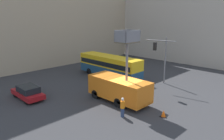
{
  "coord_description": "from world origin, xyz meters",
  "views": [
    {
      "loc": [
        -15.42,
        -13.46,
        8.67
      ],
      "look_at": [
        0.05,
        1.95,
        3.18
      ],
      "focal_mm": 35.0,
      "sensor_mm": 36.0,
      "label": 1
    }
  ],
  "objects_px": {
    "traffic_light_pole": "(162,54)",
    "road_worker_directing": "(127,83)",
    "traffic_cone_near_truck": "(164,114)",
    "city_bus": "(110,65)",
    "utility_truck": "(119,87)",
    "parked_car_curbside": "(28,92)",
    "road_worker_near_truck": "(123,107)"
  },
  "relations": [
    {
      "from": "utility_truck",
      "to": "traffic_cone_near_truck",
      "type": "xyz_separation_m",
      "value": [
        0.21,
        -5.18,
        -1.27
      ]
    },
    {
      "from": "city_bus",
      "to": "parked_car_curbside",
      "type": "distance_m",
      "value": 12.0
    },
    {
      "from": "road_worker_directing",
      "to": "traffic_light_pole",
      "type": "bearing_deg",
      "value": 116.4
    },
    {
      "from": "city_bus",
      "to": "road_worker_near_truck",
      "type": "relative_size",
      "value": 5.76
    },
    {
      "from": "road_worker_near_truck",
      "to": "traffic_cone_near_truck",
      "type": "xyz_separation_m",
      "value": [
        2.54,
        -2.56,
        -0.59
      ]
    },
    {
      "from": "utility_truck",
      "to": "parked_car_curbside",
      "type": "distance_m",
      "value": 9.73
    },
    {
      "from": "city_bus",
      "to": "traffic_light_pole",
      "type": "bearing_deg",
      "value": -172.12
    },
    {
      "from": "road_worker_directing",
      "to": "parked_car_curbside",
      "type": "height_order",
      "value": "road_worker_directing"
    },
    {
      "from": "parked_car_curbside",
      "to": "utility_truck",
      "type": "bearing_deg",
      "value": -49.62
    },
    {
      "from": "road_worker_directing",
      "to": "parked_car_curbside",
      "type": "relative_size",
      "value": 0.43
    },
    {
      "from": "utility_truck",
      "to": "city_bus",
      "type": "xyz_separation_m",
      "value": [
        5.67,
        7.16,
        0.25
      ]
    },
    {
      "from": "road_worker_near_truck",
      "to": "traffic_cone_near_truck",
      "type": "height_order",
      "value": "road_worker_near_truck"
    },
    {
      "from": "traffic_light_pole",
      "to": "road_worker_near_truck",
      "type": "height_order",
      "value": "traffic_light_pole"
    },
    {
      "from": "utility_truck",
      "to": "road_worker_directing",
      "type": "distance_m",
      "value": 3.49
    },
    {
      "from": "city_bus",
      "to": "road_worker_near_truck",
      "type": "height_order",
      "value": "city_bus"
    },
    {
      "from": "utility_truck",
      "to": "road_worker_directing",
      "type": "relative_size",
      "value": 3.89
    },
    {
      "from": "utility_truck",
      "to": "parked_car_curbside",
      "type": "xyz_separation_m",
      "value": [
        -6.28,
        7.38,
        -0.83
      ]
    },
    {
      "from": "traffic_cone_near_truck",
      "to": "city_bus",
      "type": "bearing_deg",
      "value": 66.1
    },
    {
      "from": "traffic_light_pole",
      "to": "traffic_cone_near_truck",
      "type": "relative_size",
      "value": 9.88
    },
    {
      "from": "city_bus",
      "to": "parked_car_curbside",
      "type": "xyz_separation_m",
      "value": [
        -11.95,
        0.22,
        -1.09
      ]
    },
    {
      "from": "utility_truck",
      "to": "traffic_light_pole",
      "type": "bearing_deg",
      "value": -1.2
    },
    {
      "from": "traffic_light_pole",
      "to": "parked_car_curbside",
      "type": "height_order",
      "value": "traffic_light_pole"
    },
    {
      "from": "city_bus",
      "to": "utility_truck",
      "type": "bearing_deg",
      "value": 135.95
    },
    {
      "from": "road_worker_near_truck",
      "to": "utility_truck",
      "type": "bearing_deg",
      "value": 63.05
    },
    {
      "from": "utility_truck",
      "to": "traffic_cone_near_truck",
      "type": "height_order",
      "value": "utility_truck"
    },
    {
      "from": "road_worker_directing",
      "to": "traffic_cone_near_truck",
      "type": "bearing_deg",
      "value": 25.86
    },
    {
      "from": "traffic_light_pole",
      "to": "road_worker_near_truck",
      "type": "xyz_separation_m",
      "value": [
        -9.77,
        -2.46,
        -3.23
      ]
    },
    {
      "from": "traffic_light_pole",
      "to": "traffic_cone_near_truck",
      "type": "height_order",
      "value": "traffic_light_pole"
    },
    {
      "from": "city_bus",
      "to": "road_worker_directing",
      "type": "xyz_separation_m",
      "value": [
        -2.65,
        -5.54,
        -0.86
      ]
    },
    {
      "from": "traffic_light_pole",
      "to": "road_worker_directing",
      "type": "height_order",
      "value": "traffic_light_pole"
    },
    {
      "from": "traffic_light_pole",
      "to": "road_worker_directing",
      "type": "bearing_deg",
      "value": 158.02
    },
    {
      "from": "traffic_cone_near_truck",
      "to": "parked_car_curbside",
      "type": "distance_m",
      "value": 14.14
    }
  ]
}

